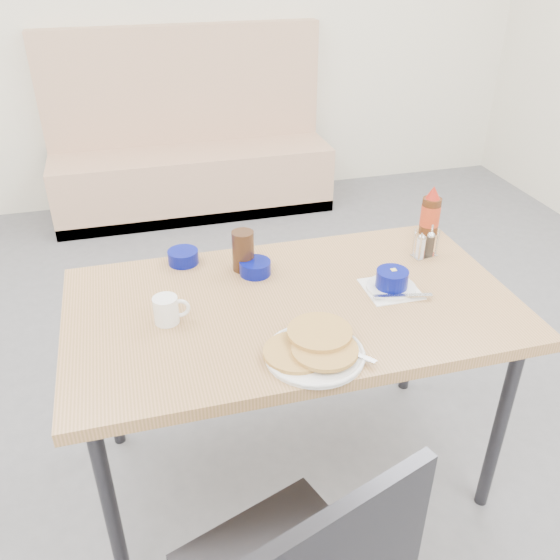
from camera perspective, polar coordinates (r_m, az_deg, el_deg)
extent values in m
plane|color=slate|center=(2.22, 2.92, -22.37)|extent=(6.00, 6.00, 0.00)
cube|color=tan|center=(4.28, -8.28, 9.45)|extent=(1.90, 0.55, 0.45)
cube|color=tan|center=(4.34, -9.21, 16.55)|extent=(1.90, 0.12, 1.00)
cube|color=#2D2D33|center=(4.35, -8.10, 7.18)|extent=(1.90, 0.55, 0.08)
cube|color=#B28152|center=(1.88, 1.20, -2.62)|extent=(1.40, 0.80, 0.04)
cylinder|color=#2D2D33|center=(1.85, -15.93, -20.70)|extent=(0.04, 0.04, 0.72)
cylinder|color=#2D2D33|center=(2.13, 20.36, -13.21)|extent=(0.04, 0.04, 0.72)
cylinder|color=#2D2D33|center=(2.31, -16.34, -8.35)|extent=(0.04, 0.04, 0.72)
cylinder|color=#2D2D33|center=(2.54, 12.62, -3.79)|extent=(0.04, 0.04, 0.72)
cylinder|color=#2D2D33|center=(1.90, 1.89, -24.35)|extent=(0.02, 0.02, 0.43)
cylinder|color=white|center=(1.64, 3.35, -7.16)|extent=(0.28, 0.28, 0.01)
cylinder|color=tan|center=(1.62, 1.59, -6.94)|extent=(0.18, 0.18, 0.01)
cylinder|color=tan|center=(1.62, 4.33, -6.71)|extent=(0.18, 0.18, 0.01)
cylinder|color=tan|center=(1.66, 3.84, -5.01)|extent=(0.18, 0.18, 0.01)
cube|color=silver|center=(1.63, 7.30, -7.08)|extent=(0.09, 0.11, 0.00)
cylinder|color=white|center=(1.78, -10.91, -2.85)|extent=(0.07, 0.07, 0.08)
cylinder|color=black|center=(1.76, -11.03, -1.83)|extent=(0.06, 0.06, 0.00)
torus|color=white|center=(1.78, -9.61, -2.70)|extent=(0.06, 0.02, 0.06)
cube|color=white|center=(1.96, 10.62, -0.86)|extent=(0.17, 0.17, 0.00)
cylinder|color=white|center=(1.95, 10.64, -0.69)|extent=(0.16, 0.16, 0.01)
cylinder|color=#040C6D|center=(1.94, 10.73, 0.14)|extent=(0.10, 0.10, 0.06)
cylinder|color=white|center=(1.93, 10.80, 0.72)|extent=(0.09, 0.09, 0.01)
cube|color=#F4DB60|center=(1.93, 10.88, 0.90)|extent=(0.02, 0.02, 0.01)
cube|color=silver|center=(1.90, 11.72, -1.49)|extent=(0.19, 0.06, 0.00)
cylinder|color=#040C6D|center=(2.09, -9.30, 2.22)|extent=(0.11, 0.11, 0.05)
cylinder|color=#040C6D|center=(2.00, -2.40, 1.20)|extent=(0.11, 0.11, 0.05)
cylinder|color=#341D10|center=(2.01, -3.57, 2.83)|extent=(0.10, 0.10, 0.14)
cube|color=silver|center=(2.18, 13.68, 2.32)|extent=(0.10, 0.07, 0.00)
cylinder|color=silver|center=(2.12, 13.36, 3.16)|extent=(0.01, 0.01, 0.10)
cylinder|color=silver|center=(2.17, 14.92, 3.53)|extent=(0.01, 0.01, 0.10)
cylinder|color=silver|center=(2.15, 12.77, 3.58)|extent=(0.01, 0.01, 0.10)
cylinder|color=silver|center=(2.19, 14.33, 3.94)|extent=(0.01, 0.01, 0.10)
cylinder|color=silver|center=(2.15, 13.36, 3.07)|extent=(0.03, 0.03, 0.07)
cylinder|color=#3F3326|center=(2.18, 14.22, 3.27)|extent=(0.03, 0.03, 0.07)
cylinder|color=#47230F|center=(2.33, 14.25, 6.01)|extent=(0.07, 0.07, 0.14)
cylinder|color=orange|center=(2.33, 14.26, 6.07)|extent=(0.07, 0.07, 0.08)
cone|color=#B11F11|center=(2.29, 14.56, 8.17)|extent=(0.05, 0.05, 0.05)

